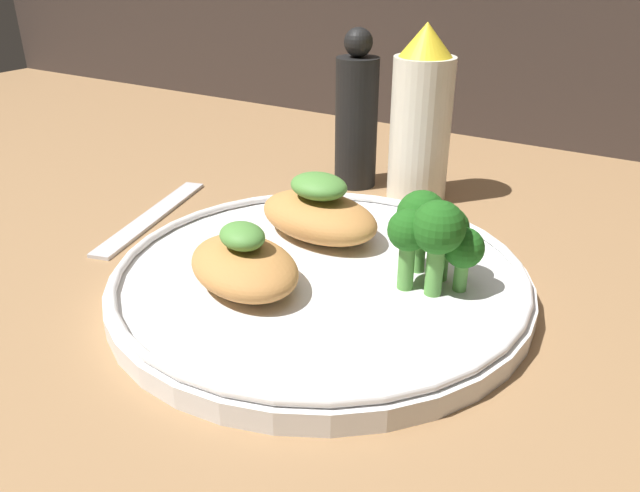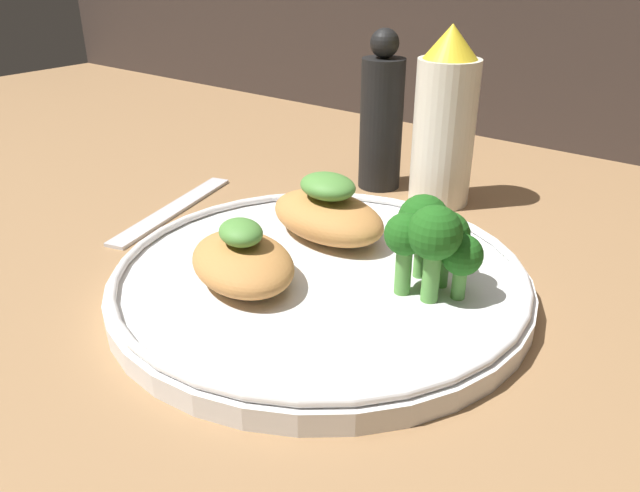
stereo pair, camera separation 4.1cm
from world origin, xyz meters
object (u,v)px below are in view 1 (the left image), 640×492
sauce_bottle (421,118)px  pepper_grinder (356,117)px  broccoli_bunch (434,230)px  plate (320,278)px

sauce_bottle → pepper_grinder: (-6.42, 0.00, -0.75)cm
sauce_bottle → pepper_grinder: 6.47cm
broccoli_bunch → plate: bearing=-159.3°
broccoli_bunch → pepper_grinder: size_ratio=0.43×
plate → pepper_grinder: pepper_grinder is taller
plate → pepper_grinder: size_ratio=1.91×
pepper_grinder → broccoli_bunch: bearing=-48.8°
plate → broccoli_bunch: size_ratio=4.48×
broccoli_bunch → sauce_bottle: size_ratio=0.41×
sauce_bottle → pepper_grinder: sauce_bottle is taller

